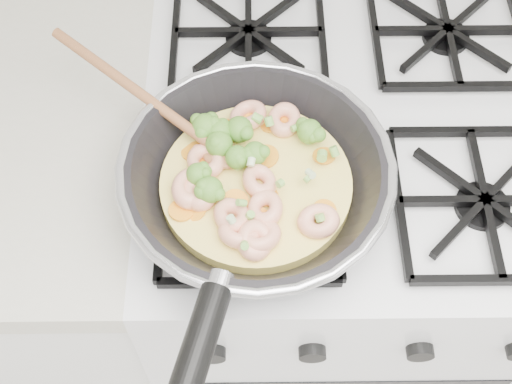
{
  "coord_description": "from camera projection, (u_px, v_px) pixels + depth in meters",
  "views": [
    {
      "loc": [
        -0.15,
        1.1,
        1.66
      ],
      "look_at": [
        -0.14,
        1.56,
        0.93
      ],
      "focal_mm": 48.18,
      "sensor_mm": 36.0,
      "label": 1
    }
  ],
  "objects": [
    {
      "name": "stove",
      "position": [
        328.0,
        257.0,
        1.34
      ],
      "size": [
        0.6,
        0.6,
        0.92
      ],
      "color": "white",
      "rests_on": "ground"
    },
    {
      "name": "skillet",
      "position": [
        253.0,
        181.0,
        0.84
      ],
      "size": [
        0.44,
        0.54,
        0.09
      ],
      "rotation": [
        0.0,
        0.0,
        -0.32
      ],
      "color": "black",
      "rests_on": "stove"
    }
  ]
}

